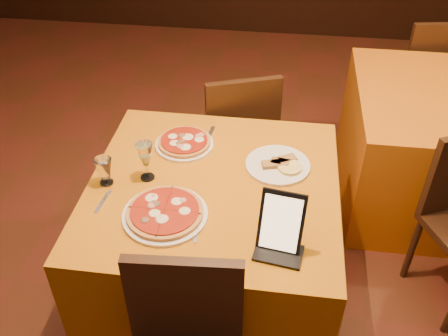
# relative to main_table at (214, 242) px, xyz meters

# --- Properties ---
(floor) EXTENTS (6.00, 7.00, 0.01)m
(floor) POSITION_rel_main_table_xyz_m (0.03, -0.07, -0.38)
(floor) COLOR #5E2D19
(floor) RESTS_ON ground
(main_table) EXTENTS (1.10, 1.10, 0.75)m
(main_table) POSITION_rel_main_table_xyz_m (0.00, 0.00, 0.00)
(main_table) COLOR #BF6F0C
(main_table) RESTS_ON floor
(side_table) EXTENTS (1.10, 1.10, 0.75)m
(side_table) POSITION_rel_main_table_xyz_m (1.25, 0.95, 0.00)
(side_table) COLOR #C5620C
(side_table) RESTS_ON floor
(chair_main_far) EXTENTS (0.62, 0.62, 0.91)m
(chair_main_far) POSITION_rel_main_table_xyz_m (0.00, 0.84, 0.08)
(chair_main_far) COLOR black
(chair_main_far) RESTS_ON floor
(chair_side_far) EXTENTS (0.53, 0.53, 0.91)m
(chair_side_far) POSITION_rel_main_table_xyz_m (1.25, 1.78, 0.08)
(chair_side_far) COLOR black
(chair_side_far) RESTS_ON floor
(pizza_near) EXTENTS (0.35, 0.35, 0.03)m
(pizza_near) POSITION_rel_main_table_xyz_m (-0.16, -0.23, 0.39)
(pizza_near) COLOR white
(pizza_near) RESTS_ON main_table
(pizza_far) EXTENTS (0.28, 0.28, 0.03)m
(pizza_far) POSITION_rel_main_table_xyz_m (-0.18, 0.27, 0.39)
(pizza_far) COLOR white
(pizza_far) RESTS_ON main_table
(cutlet_dish) EXTENTS (0.30, 0.30, 0.03)m
(cutlet_dish) POSITION_rel_main_table_xyz_m (0.27, 0.16, 0.39)
(cutlet_dish) COLOR white
(cutlet_dish) RESTS_ON main_table
(wine_glass) EXTENTS (0.10, 0.10, 0.19)m
(wine_glass) POSITION_rel_main_table_xyz_m (-0.30, 0.00, 0.47)
(wine_glass) COLOR #C9CE75
(wine_glass) RESTS_ON main_table
(water_glass) EXTENTS (0.10, 0.10, 0.13)m
(water_glass) POSITION_rel_main_table_xyz_m (-0.47, -0.06, 0.44)
(water_glass) COLOR white
(water_glass) RESTS_ON main_table
(tablet) EXTENTS (0.18, 0.12, 0.23)m
(tablet) POSITION_rel_main_table_xyz_m (0.30, -0.32, 0.49)
(tablet) COLOR black
(tablet) RESTS_ON main_table
(knife) EXTENTS (0.04, 0.19, 0.01)m
(knife) POSITION_rel_main_table_xyz_m (-0.03, -0.27, 0.38)
(knife) COLOR silver
(knife) RESTS_ON main_table
(fork_near) EXTENTS (0.03, 0.14, 0.01)m
(fork_near) POSITION_rel_main_table_xyz_m (-0.44, -0.18, 0.38)
(fork_near) COLOR #B2B1B8
(fork_near) RESTS_ON main_table
(fork_far) EXTENTS (0.04, 0.18, 0.01)m
(fork_far) POSITION_rel_main_table_xyz_m (-0.08, 0.36, 0.38)
(fork_far) COLOR silver
(fork_far) RESTS_ON main_table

